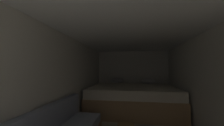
% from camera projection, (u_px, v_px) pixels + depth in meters
% --- Properties ---
extents(wall_back, '(2.78, 0.05, 1.99)m').
position_uv_depth(wall_back, '(132.00, 77.00, 5.12)').
color(wall_back, silver).
rests_on(wall_back, ground).
extents(wall_left, '(0.05, 5.36, 1.99)m').
position_uv_depth(wall_left, '(65.00, 83.00, 2.67)').
color(wall_left, silver).
rests_on(wall_left, ground).
extents(wall_right, '(0.05, 5.36, 1.99)m').
position_uv_depth(wall_right, '(213.00, 86.00, 2.24)').
color(wall_right, silver).
rests_on(wall_right, ground).
extents(ceiling_slab, '(2.78, 5.36, 0.05)m').
position_uv_depth(ceiling_slab, '(132.00, 31.00, 2.50)').
color(ceiling_slab, white).
rests_on(ceiling_slab, wall_left).
extents(bed, '(2.56, 1.94, 0.95)m').
position_uv_depth(bed, '(133.00, 98.00, 4.08)').
color(bed, tan).
rests_on(bed, ground).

